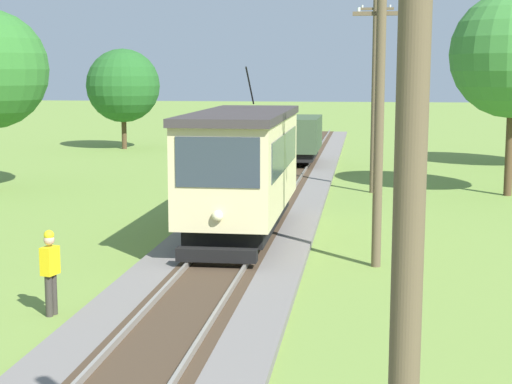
# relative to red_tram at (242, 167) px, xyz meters

# --- Properties ---
(red_tram) EXTENTS (2.60, 8.54, 4.79)m
(red_tram) POSITION_rel_red_tram_xyz_m (0.00, 0.00, 0.00)
(red_tram) COLOR beige
(red_tram) RESTS_ON rail_right
(freight_car) EXTENTS (2.40, 5.20, 2.31)m
(freight_car) POSITION_rel_red_tram_xyz_m (-0.00, 18.73, -0.64)
(freight_car) COLOR #384C33
(freight_car) RESTS_ON rail_right
(utility_pole_foreground) EXTENTS (1.40, 0.56, 7.47)m
(utility_pole_foreground) POSITION_rel_red_tram_xyz_m (3.89, -17.30, 1.64)
(utility_pole_foreground) COLOR brown
(utility_pole_foreground) RESTS_ON ground
(utility_pole_near_tram) EXTENTS (1.40, 0.56, 7.23)m
(utility_pole_near_tram) POSITION_rel_red_tram_xyz_m (3.89, -2.94, 1.52)
(utility_pole_near_tram) COLOR brown
(utility_pole_near_tram) RESTS_ON ground
(utility_pole_mid) EXTENTS (1.40, 0.37, 8.46)m
(utility_pole_mid) POSITION_rel_red_tram_xyz_m (3.89, 10.12, 2.13)
(utility_pole_mid) COLOR brown
(utility_pole_mid) RESTS_ON ground
(gravel_pile) EXTENTS (2.67, 2.67, 1.39)m
(gravel_pile) POSITION_rel_red_tram_xyz_m (-5.03, 18.61, -1.50)
(gravel_pile) COLOR gray
(gravel_pile) RESTS_ON ground
(track_worker) EXTENTS (0.32, 0.43, 1.78)m
(track_worker) POSITION_rel_red_tram_xyz_m (-2.76, -7.93, -1.21)
(track_worker) COLOR #38332D
(track_worker) RESTS_ON ground
(tree_left_near) EXTENTS (4.70, 4.70, 6.42)m
(tree_left_near) POSITION_rel_red_tram_xyz_m (-11.91, 27.41, 1.87)
(tree_left_near) COLOR #4C3823
(tree_left_near) RESTS_ON ground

